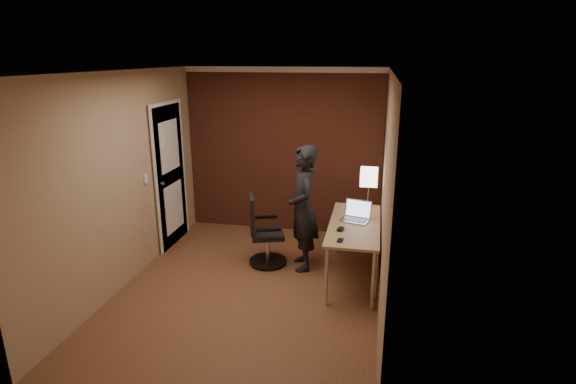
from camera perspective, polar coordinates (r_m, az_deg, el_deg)
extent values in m
plane|color=brown|center=(5.50, -4.80, -11.98)|extent=(4.00, 4.00, 0.00)
plane|color=white|center=(4.82, -5.56, 15.02)|extent=(4.00, 4.00, 0.00)
plane|color=tan|center=(6.90, -0.50, 5.21)|extent=(3.00, 0.00, 3.00)
plane|color=tan|center=(3.27, -15.09, -9.14)|extent=(3.00, 0.00, 3.00)
plane|color=tan|center=(5.62, -20.01, 1.42)|extent=(0.00, 4.00, 4.00)
plane|color=tan|center=(4.83, 12.21, -0.38)|extent=(0.00, 4.00, 4.00)
cube|color=brown|center=(6.87, -0.55, 5.16)|extent=(2.98, 0.06, 2.50)
cube|color=silver|center=(6.72, -0.60, 15.30)|extent=(3.00, 0.08, 0.08)
cube|color=silver|center=(3.00, -16.55, 12.50)|extent=(3.00, 0.08, 0.08)
cube|color=silver|center=(5.42, -20.95, 13.81)|extent=(0.08, 4.00, 0.08)
cube|color=silver|center=(4.62, 12.65, 14.13)|extent=(0.08, 4.00, 0.08)
cube|color=silver|center=(6.60, -14.78, 1.86)|extent=(0.05, 0.82, 2.02)
cube|color=silver|center=(6.59, -14.66, 1.85)|extent=(0.02, 0.92, 2.12)
cylinder|color=silver|center=(6.30, -15.70, 1.06)|extent=(0.05, 0.05, 0.05)
cube|color=silver|center=(6.01, -17.63, 1.64)|extent=(0.02, 0.08, 0.12)
cube|color=tan|center=(5.45, 8.45, -4.09)|extent=(0.60, 1.50, 0.03)
cube|color=tan|center=(5.56, 11.23, -7.01)|extent=(0.02, 1.38, 0.54)
cylinder|color=silver|center=(4.99, 4.91, -10.65)|extent=(0.04, 0.04, 0.70)
cylinder|color=silver|center=(6.24, 6.36, -4.84)|extent=(0.04, 0.04, 0.70)
cylinder|color=silver|center=(4.97, 10.75, -11.03)|extent=(0.04, 0.04, 0.70)
cylinder|color=silver|center=(6.22, 10.97, -5.11)|extent=(0.04, 0.04, 0.70)
cube|color=silver|center=(6.01, 10.04, -1.93)|extent=(0.11, 0.11, 0.01)
cylinder|color=silver|center=(5.96, 10.11, -0.50)|extent=(0.01, 0.01, 0.30)
cube|color=white|center=(5.89, 10.24, 1.91)|extent=(0.22, 0.22, 0.22)
cube|color=silver|center=(5.52, 8.47, -3.58)|extent=(0.38, 0.31, 0.01)
cube|color=silver|center=(5.58, 8.90, -2.07)|extent=(0.33, 0.14, 0.22)
cube|color=#B2CCF2|center=(5.57, 8.89, -2.11)|extent=(0.30, 0.12, 0.19)
cube|color=gray|center=(5.51, 8.47, -3.53)|extent=(0.30, 0.20, 0.00)
cube|color=black|center=(5.20, 6.68, -4.72)|extent=(0.08, 0.11, 0.03)
cube|color=black|center=(4.93, 6.64, -6.12)|extent=(0.07, 0.12, 0.01)
cylinder|color=black|center=(6.05, -2.57, -8.73)|extent=(0.50, 0.50, 0.03)
cylinder|color=silver|center=(5.97, -2.59, -7.10)|extent=(0.05, 0.05, 0.38)
cube|color=black|center=(5.89, -2.62, -5.36)|extent=(0.52, 0.52, 0.06)
cube|color=black|center=(5.78, -4.60, -2.90)|extent=(0.16, 0.37, 0.49)
cube|color=black|center=(6.05, -2.81, -3.20)|extent=(0.30, 0.14, 0.04)
cube|color=black|center=(5.62, -2.46, -4.82)|extent=(0.30, 0.14, 0.04)
imported|color=black|center=(5.67, 1.95, -2.10)|extent=(0.55, 0.68, 1.61)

